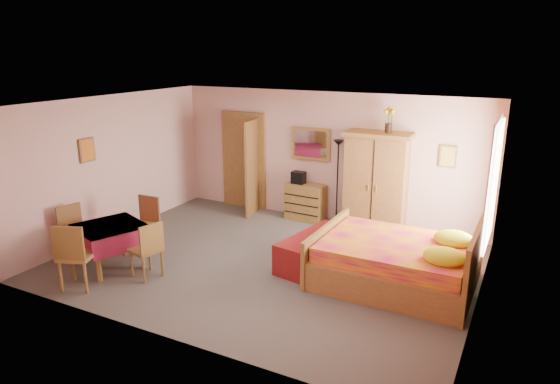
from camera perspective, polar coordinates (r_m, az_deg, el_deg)
The scene contains 23 objects.
floor at distance 8.32m, azimuth -1.57°, elevation -8.05°, with size 6.50×6.50×0.00m, color #5E5B53.
ceiling at distance 7.63m, azimuth -1.73°, elevation 10.04°, with size 6.50×6.50×0.00m, color brown.
wall_back at distance 10.08m, azimuth 5.25°, elevation 3.99°, with size 6.50×0.10×2.60m, color beige.
wall_front at distance 5.93m, azimuth -13.45°, elevation -5.19°, with size 6.50×0.10×2.60m, color beige.
wall_left at distance 9.83m, azimuth -18.50°, elevation 2.90°, with size 0.10×5.00×2.60m, color beige.
wall_right at distance 6.98m, azimuth 22.44°, elevation -2.73°, with size 0.10×5.00×2.60m, color beige.
doorway at distance 10.95m, azimuth -4.10°, elevation 3.52°, with size 1.06×0.12×2.15m, color #9E6B35.
window at distance 8.09m, azimuth 23.11°, elevation 0.80°, with size 0.08×1.40×1.95m, color white.
picture_left at distance 9.33m, azimuth -21.20°, elevation 4.49°, with size 0.04×0.32×0.42m, color orange.
picture_back at distance 9.39m, azimuth 18.64°, elevation 3.87°, with size 0.30×0.04×0.40m, color #D8BF59.
chest_of_drawers at distance 10.21m, azimuth 2.96°, elevation -1.17°, with size 0.79×0.40×0.75m, color olive.
wall_mirror at distance 10.12m, azimuth 3.55°, elevation 5.52°, with size 0.84×0.04×0.66m, color silver.
stereo at distance 10.16m, azimuth 2.13°, elevation 1.66°, with size 0.26×0.19×0.25m, color black.
floor_lamp at distance 9.90m, azimuth 6.56°, elevation 1.06°, with size 0.22×0.22×1.70m, color black.
wardrobe at distance 9.53m, azimuth 10.91°, elevation 0.99°, with size 1.23×0.64×1.93m, color #9C6634.
sunflower_vase at distance 9.27m, azimuth 12.34°, elevation 8.08°, with size 0.19×0.19×0.47m, color yellow.
bed at distance 7.63m, azimuth 13.08°, elevation -6.44°, with size 2.31×1.82×1.07m, color #D11456.
bench at distance 8.20m, azimuth 3.90°, elevation -6.57°, with size 0.56×1.50×0.50m, color maroon.
dining_table at distance 8.46m, azimuth -18.67°, elevation -5.92°, with size 0.97×0.97×0.71m, color maroon.
chair_south at distance 7.91m, azimuth -22.14°, elevation -6.64°, with size 0.46×0.46×1.02m, color #A87539.
chair_north at distance 8.95m, azimuth -15.37°, elevation -3.63°, with size 0.43×0.43×0.94m, color olive.
chair_west at distance 8.91m, azimuth -22.24°, elevation -4.45°, with size 0.42×0.42×0.92m, color #AD6A3A.
chair_east at distance 7.95m, azimuth -15.10°, elevation -6.34°, with size 0.41×0.41×0.89m, color olive.
Camera 1 is at (3.68, -6.64, 3.42)m, focal length 32.00 mm.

